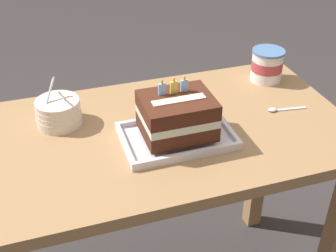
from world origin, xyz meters
The scene contains 6 objects.
dining_table centered at (0.00, 0.00, 0.64)m, with size 1.14×0.62×0.77m.
foil_tray centered at (0.03, -0.06, 0.78)m, with size 0.31×0.21×0.02m.
birthday_cake centered at (0.03, -0.06, 0.85)m, with size 0.19×0.16×0.16m.
bowl_stack centered at (-0.27, 0.13, 0.81)m, with size 0.13×0.13×0.14m.
ice_cream_tub centered at (0.44, 0.19, 0.83)m, with size 0.11×0.11×0.11m.
serving_spoon_near_tray centered at (0.38, -0.01, 0.78)m, with size 0.13×0.03×0.01m.
Camera 1 is at (-0.31, -1.04, 1.51)m, focal length 48.02 mm.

